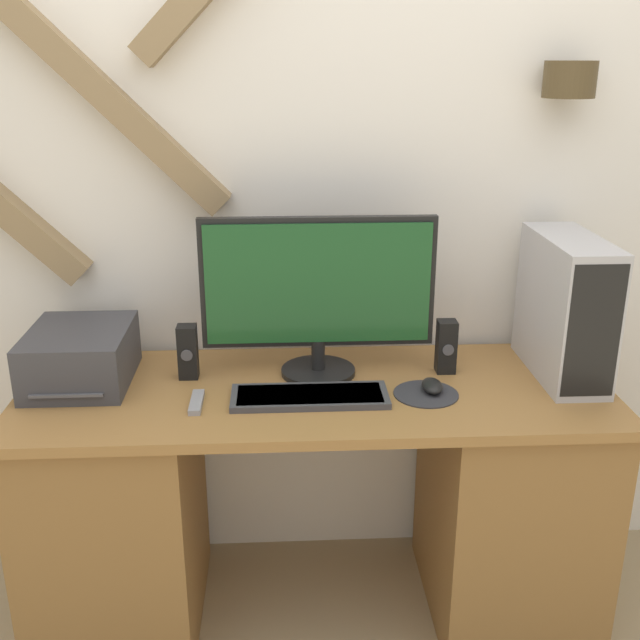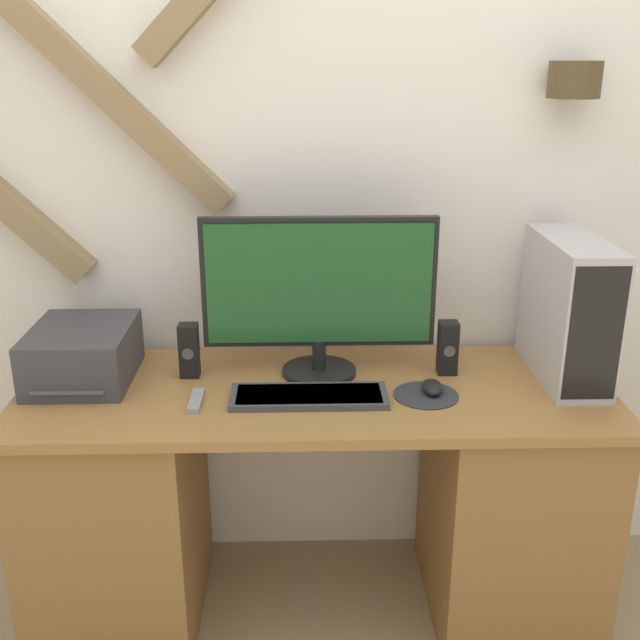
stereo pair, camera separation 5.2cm
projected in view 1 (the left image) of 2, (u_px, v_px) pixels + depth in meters
The scene contains 11 objects.
wall_back at pixel (305, 166), 2.32m from camera, with size 6.40×0.20×2.70m.
desk at pixel (316, 499), 2.29m from camera, with size 1.71×0.63×0.78m.
monitor at pixel (318, 290), 2.18m from camera, with size 0.68×0.22×0.48m.
keyboard at pixel (310, 396), 2.09m from camera, with size 0.44×0.16×0.02m.
mousepad at pixel (426, 394), 2.12m from camera, with size 0.19×0.19×0.00m.
mouse at pixel (432, 386), 2.13m from camera, with size 0.06×0.10×0.03m.
computer_tower at pixel (566, 307), 2.20m from camera, with size 0.16×0.43×0.42m.
printer at pixel (80, 356), 2.18m from camera, with size 0.29×0.35×0.16m.
speaker_left at pixel (188, 352), 2.21m from camera, with size 0.06×0.06×0.16m.
speaker_right at pixel (446, 347), 2.25m from camera, with size 0.06×0.06×0.16m.
remote_control at pixel (197, 402), 2.06m from camera, with size 0.03×0.14×0.02m.
Camera 1 is at (-0.09, -1.66, 1.69)m, focal length 42.00 mm.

